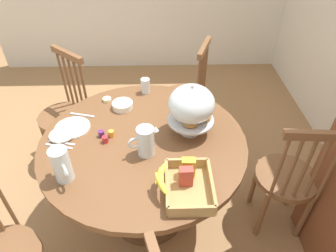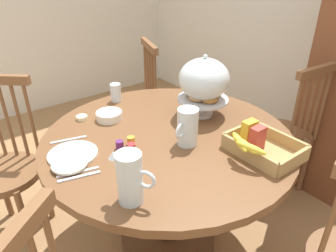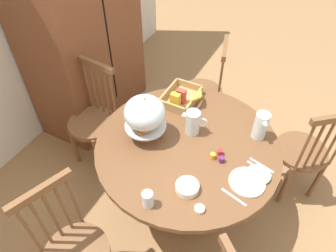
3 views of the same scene
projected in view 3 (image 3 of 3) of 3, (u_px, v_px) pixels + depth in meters
The scene contains 22 objects.
ground_plane at pixel (203, 205), 2.61m from camera, with size 10.00×10.00×0.00m, color #997047.
wooden_armoire at pixel (81, 26), 2.77m from camera, with size 1.18×0.60×1.96m.
dining_table at pixel (186, 163), 2.25m from camera, with size 1.25×1.25×0.74m.
windsor_chair_near_window at pixel (94, 121), 2.67m from camera, with size 0.40×0.40×0.97m.
windsor_chair_by_cabinet at pixel (74, 252), 1.87m from camera, with size 0.43×0.43×0.97m.
windsor_chair_far_side at pixel (303, 153), 2.42m from camera, with size 0.47×0.47×0.97m.
windsor_chair_host_seat at pixel (204, 93), 2.94m from camera, with size 0.42×0.42×0.97m.
pastry_stand_with_dome at pixel (145, 114), 2.02m from camera, with size 0.28×0.28×0.34m.
orange_juice_pitcher at pixel (260, 126), 2.09m from camera, with size 0.16×0.11×0.20m.
milk_pitcher at pixel (193, 123), 2.13m from camera, with size 0.10×0.18×0.18m.
cereal_basket at pixel (183, 97), 2.38m from camera, with size 0.32×0.30×0.12m.
china_plate_large at pixel (247, 182), 1.88m from camera, with size 0.22×0.22×0.01m, color white.
china_plate_small at pixel (258, 174), 1.90m from camera, with size 0.15×0.15×0.01m, color white.
cereal_bowl at pixel (187, 187), 1.83m from camera, with size 0.14×0.14×0.04m, color white.
drinking_glass at pixel (148, 199), 1.74m from camera, with size 0.06×0.06×0.11m, color silver.
butter_dish at pixel (200, 209), 1.74m from camera, with size 0.06×0.06×0.02m, color beige.
jam_jar_strawberry at pixel (220, 152), 2.02m from camera, with size 0.04×0.04×0.04m, color #B7282D.
jam_jar_apricot at pixel (213, 156), 2.00m from camera, with size 0.04×0.04×0.04m, color orange.
jam_jar_grape at pixel (222, 159), 1.98m from camera, with size 0.04×0.04×0.04m, color #5B2366.
table_knife at pixel (259, 168), 1.95m from camera, with size 0.17×0.01×0.01m, color silver.
dinner_fork at pixel (261, 166), 1.97m from camera, with size 0.17×0.01×0.01m, color silver.
soup_spoon at pixel (234, 197), 1.81m from camera, with size 0.17×0.01×0.01m, color silver.
Camera 3 is at (-1.35, -0.39, 2.31)m, focal length 33.48 mm.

